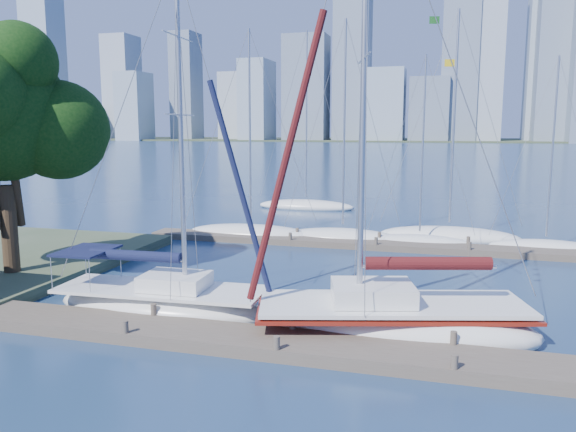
# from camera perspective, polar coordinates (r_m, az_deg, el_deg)

# --- Properties ---
(ground) EXTENTS (700.00, 700.00, 0.00)m
(ground) POSITION_cam_1_polar(r_m,az_deg,el_deg) (17.85, -0.30, -13.53)
(ground) COLOR navy
(ground) RESTS_ON ground
(near_dock) EXTENTS (26.00, 2.00, 0.40)m
(near_dock) POSITION_cam_1_polar(r_m,az_deg,el_deg) (17.78, -0.30, -12.93)
(near_dock) COLOR brown
(near_dock) RESTS_ON ground
(far_dock) EXTENTS (30.00, 1.80, 0.36)m
(far_dock) POSITION_cam_1_polar(r_m,az_deg,el_deg) (32.65, 10.83, -3.00)
(far_dock) COLOR brown
(far_dock) RESTS_ON ground
(far_shore) EXTENTS (800.00, 100.00, 1.50)m
(far_shore) POSITION_cam_1_polar(r_m,az_deg,el_deg) (335.97, 14.92, 7.41)
(far_shore) COLOR #38472D
(far_shore) RESTS_ON ground
(tree) EXTENTS (8.20, 7.49, 11.14)m
(tree) POSITION_cam_1_polar(r_m,az_deg,el_deg) (27.23, -27.17, 9.50)
(tree) COLOR #312316
(tree) RESTS_ON ground
(sailboat_navy) EXTENTS (8.45, 3.11, 13.03)m
(sailboat_navy) POSITION_cam_1_polar(r_m,az_deg,el_deg) (21.42, -12.80, -7.03)
(sailboat_navy) COLOR white
(sailboat_navy) RESTS_ON ground
(sailboat_maroon) EXTENTS (9.93, 5.44, 16.07)m
(sailboat_maroon) POSITION_cam_1_polar(r_m,az_deg,el_deg) (19.11, 10.50, -8.34)
(sailboat_maroon) COLOR white
(sailboat_maroon) RESTS_ON ground
(bg_boat_0) EXTENTS (8.62, 4.91, 13.13)m
(bg_boat_0) POSITION_cam_1_polar(r_m,az_deg,el_deg) (35.60, -3.78, -1.72)
(bg_boat_0) COLOR white
(bg_boat_0) RESTS_ON ground
(bg_boat_1) EXTENTS (7.52, 4.80, 13.46)m
(bg_boat_1) POSITION_cam_1_polar(r_m,az_deg,el_deg) (34.44, 5.57, -2.10)
(bg_boat_1) COLOR white
(bg_boat_1) RESTS_ON ground
(bg_boat_2) EXTENTS (6.40, 2.65, 11.21)m
(bg_boat_2) POSITION_cam_1_polar(r_m,az_deg,el_deg) (33.90, 13.20, -2.56)
(bg_boat_2) COLOR white
(bg_boat_2) RESTS_ON ground
(bg_boat_3) EXTENTS (8.65, 3.36, 14.08)m
(bg_boat_3) POSITION_cam_1_polar(r_m,az_deg,el_deg) (35.93, 16.03, -1.92)
(bg_boat_3) COLOR white
(bg_boat_3) RESTS_ON ground
(bg_boat_4) EXTENTS (6.20, 2.25, 10.96)m
(bg_boat_4) POSITION_cam_1_polar(r_m,az_deg,el_deg) (34.63, 24.69, -2.90)
(bg_boat_4) COLOR white
(bg_boat_4) RESTS_ON ground
(bg_boat_6) EXTENTS (8.41, 2.65, 15.18)m
(bg_boat_6) POSITION_cam_1_polar(r_m,az_deg,el_deg) (48.11, 1.84, 1.08)
(bg_boat_6) COLOR white
(bg_boat_6) RESTS_ON ground
(skyline) EXTENTS (503.57, 51.31, 121.67)m
(skyline) POSITION_cam_1_polar(r_m,az_deg,el_deg) (308.27, 18.45, 13.95)
(skyline) COLOR #8497AA
(skyline) RESTS_ON ground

